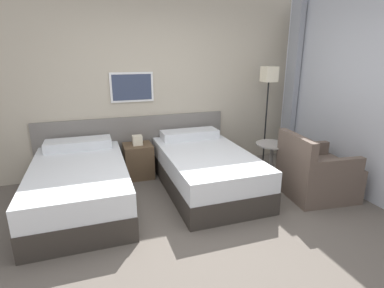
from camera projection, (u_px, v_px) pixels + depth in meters
ground_plane at (210, 240)px, 3.06m from camera, size 16.00×16.00×0.00m
wall_headboard at (157, 89)px, 4.65m from camera, size 10.00×0.10×2.70m
bed_near_door at (80, 185)px, 3.66m from camera, size 1.11×1.92×0.67m
bed_near_window at (206, 169)px, 4.16m from camera, size 1.11×1.92×0.67m
nightstand at (138, 160)px, 4.55m from camera, size 0.42×0.40×0.65m
floor_lamp at (268, 86)px, 4.74m from camera, size 0.24×0.24×1.63m
side_table at (272, 155)px, 4.38m from camera, size 0.47×0.47×0.57m
armchair at (315, 175)px, 3.95m from camera, size 0.90×0.86×0.85m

